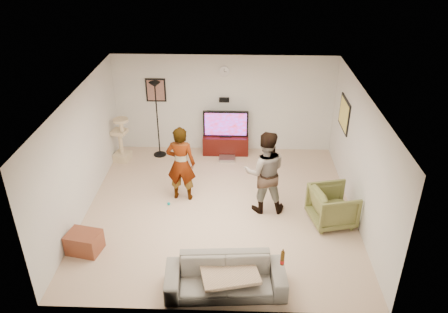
{
  "coord_description": "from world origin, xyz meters",
  "views": [
    {
      "loc": [
        0.35,
        -7.67,
        5.4
      ],
      "look_at": [
        0.08,
        0.2,
        1.13
      ],
      "focal_mm": 35.61,
      "sensor_mm": 36.0,
      "label": 1
    }
  ],
  "objects_px": {
    "floor_lamp": "(157,120)",
    "side_table": "(84,242)",
    "person_right": "(265,172)",
    "armchair": "(333,206)",
    "tv": "(226,124)",
    "sofa": "(225,276)",
    "cat_tree": "(120,139)",
    "tv_stand": "(226,144)",
    "beer_bottle": "(282,258)",
    "person_left": "(181,164)"
  },
  "relations": [
    {
      "from": "tv_stand",
      "to": "person_left",
      "type": "relative_size",
      "value": 0.69
    },
    {
      "from": "tv",
      "to": "beer_bottle",
      "type": "relative_size",
      "value": 4.53
    },
    {
      "from": "tv_stand",
      "to": "tv",
      "type": "xyz_separation_m",
      "value": [
        0.0,
        0.0,
        0.58
      ]
    },
    {
      "from": "sofa",
      "to": "beer_bottle",
      "type": "distance_m",
      "value": 0.98
    },
    {
      "from": "beer_bottle",
      "to": "armchair",
      "type": "height_order",
      "value": "beer_bottle"
    },
    {
      "from": "tv_stand",
      "to": "floor_lamp",
      "type": "xyz_separation_m",
      "value": [
        -1.68,
        -0.19,
        0.73
      ]
    },
    {
      "from": "sofa",
      "to": "tv",
      "type": "bearing_deg",
      "value": 87.94
    },
    {
      "from": "cat_tree",
      "to": "armchair",
      "type": "distance_m",
      "value": 5.35
    },
    {
      "from": "cat_tree",
      "to": "person_left",
      "type": "distance_m",
      "value": 2.38
    },
    {
      "from": "floor_lamp",
      "to": "sofa",
      "type": "height_order",
      "value": "floor_lamp"
    },
    {
      "from": "armchair",
      "to": "side_table",
      "type": "height_order",
      "value": "armchair"
    },
    {
      "from": "armchair",
      "to": "sofa",
      "type": "bearing_deg",
      "value": 120.12
    },
    {
      "from": "armchair",
      "to": "beer_bottle",
      "type": "bearing_deg",
      "value": 135.93
    },
    {
      "from": "person_right",
      "to": "beer_bottle",
      "type": "height_order",
      "value": "person_right"
    },
    {
      "from": "floor_lamp",
      "to": "person_right",
      "type": "distance_m",
      "value": 3.43
    },
    {
      "from": "cat_tree",
      "to": "side_table",
      "type": "distance_m",
      "value": 3.47
    },
    {
      "from": "person_left",
      "to": "side_table",
      "type": "xyz_separation_m",
      "value": [
        -1.57,
        -1.81,
        -0.65
      ]
    },
    {
      "from": "person_right",
      "to": "armchair",
      "type": "xyz_separation_m",
      "value": [
        1.33,
        -0.41,
        -0.5
      ]
    },
    {
      "from": "floor_lamp",
      "to": "armchair",
      "type": "relative_size",
      "value": 2.34
    },
    {
      "from": "tv",
      "to": "floor_lamp",
      "type": "relative_size",
      "value": 0.58
    },
    {
      "from": "side_table",
      "to": "armchair",
      "type": "bearing_deg",
      "value": 12.54
    },
    {
      "from": "sofa",
      "to": "beer_bottle",
      "type": "relative_size",
      "value": 7.76
    },
    {
      "from": "person_left",
      "to": "armchair",
      "type": "relative_size",
      "value": 2.02
    },
    {
      "from": "cat_tree",
      "to": "person_right",
      "type": "height_order",
      "value": "person_right"
    },
    {
      "from": "beer_bottle",
      "to": "armchair",
      "type": "distance_m",
      "value": 2.25
    },
    {
      "from": "floor_lamp",
      "to": "cat_tree",
      "type": "distance_m",
      "value": 1.02
    },
    {
      "from": "beer_bottle",
      "to": "side_table",
      "type": "xyz_separation_m",
      "value": [
        -3.48,
        0.87,
        -0.5
      ]
    },
    {
      "from": "person_right",
      "to": "side_table",
      "type": "distance_m",
      "value": 3.67
    },
    {
      "from": "sofa",
      "to": "armchair",
      "type": "xyz_separation_m",
      "value": [
        2.05,
        1.91,
        0.1
      ]
    },
    {
      "from": "cat_tree",
      "to": "side_table",
      "type": "height_order",
      "value": "cat_tree"
    },
    {
      "from": "cat_tree",
      "to": "armchair",
      "type": "xyz_separation_m",
      "value": [
        4.77,
        -2.41,
        -0.19
      ]
    },
    {
      "from": "armchair",
      "to": "floor_lamp",
      "type": "bearing_deg",
      "value": 42.24
    },
    {
      "from": "tv",
      "to": "sofa",
      "type": "bearing_deg",
      "value": -88.26
    },
    {
      "from": "person_right",
      "to": "tv_stand",
      "type": "bearing_deg",
      "value": -73.0
    },
    {
      "from": "person_right",
      "to": "beer_bottle",
      "type": "xyz_separation_m",
      "value": [
        0.18,
        -2.32,
        -0.19
      ]
    },
    {
      "from": "side_table",
      "to": "cat_tree",
      "type": "bearing_deg",
      "value": 92.16
    },
    {
      "from": "tv_stand",
      "to": "person_left",
      "type": "bearing_deg",
      "value": -112.32
    },
    {
      "from": "tv_stand",
      "to": "cat_tree",
      "type": "bearing_deg",
      "value": -169.29
    },
    {
      "from": "tv_stand",
      "to": "beer_bottle",
      "type": "bearing_deg",
      "value": -77.8
    },
    {
      "from": "person_right",
      "to": "side_table",
      "type": "xyz_separation_m",
      "value": [
        -3.31,
        -1.44,
        -0.69
      ]
    },
    {
      "from": "tv",
      "to": "beer_bottle",
      "type": "xyz_separation_m",
      "value": [
        1.04,
        -4.8,
        -0.13
      ]
    },
    {
      "from": "tv_stand",
      "to": "beer_bottle",
      "type": "xyz_separation_m",
      "value": [
        1.04,
        -4.8,
        0.45
      ]
    },
    {
      "from": "person_left",
      "to": "beer_bottle",
      "type": "bearing_deg",
      "value": 130.08
    },
    {
      "from": "tv_stand",
      "to": "person_right",
      "type": "distance_m",
      "value": 2.71
    },
    {
      "from": "floor_lamp",
      "to": "armchair",
      "type": "xyz_separation_m",
      "value": [
        3.88,
        -2.71,
        -0.59
      ]
    },
    {
      "from": "cat_tree",
      "to": "person_right",
      "type": "xyz_separation_m",
      "value": [
        3.44,
        -2.0,
        0.31
      ]
    },
    {
      "from": "person_right",
      "to": "side_table",
      "type": "height_order",
      "value": "person_right"
    },
    {
      "from": "beer_bottle",
      "to": "side_table",
      "type": "height_order",
      "value": "beer_bottle"
    },
    {
      "from": "floor_lamp",
      "to": "side_table",
      "type": "distance_m",
      "value": 3.9
    },
    {
      "from": "armchair",
      "to": "person_right",
      "type": "bearing_deg",
      "value": 60.13
    }
  ]
}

